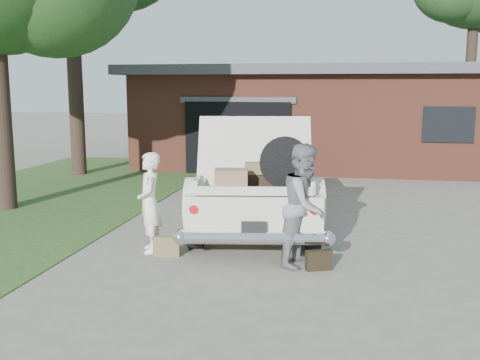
# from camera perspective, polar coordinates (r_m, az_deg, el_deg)

# --- Properties ---
(ground) EXTENTS (90.00, 90.00, 0.00)m
(ground) POSITION_cam_1_polar(r_m,az_deg,el_deg) (9.09, -0.72, -7.47)
(ground) COLOR gray
(ground) RESTS_ON ground
(grass_strip) EXTENTS (6.00, 16.00, 0.02)m
(grass_strip) POSITION_cam_1_polar(r_m,az_deg,el_deg) (13.87, -20.91, -2.12)
(grass_strip) COLOR #2D4C1E
(grass_strip) RESTS_ON ground
(house) EXTENTS (12.80, 7.80, 3.30)m
(house) POSITION_cam_1_polar(r_m,az_deg,el_deg) (20.03, 8.74, 6.58)
(house) COLOR brown
(house) RESTS_ON ground
(sedan) EXTENTS (3.00, 5.88, 2.16)m
(sedan) POSITION_cam_1_polar(r_m,az_deg,el_deg) (10.94, 1.56, -0.13)
(sedan) COLOR beige
(sedan) RESTS_ON ground
(woman_left) EXTENTS (0.58, 0.69, 1.62)m
(woman_left) POSITION_cam_1_polar(r_m,az_deg,el_deg) (9.13, -9.17, -2.28)
(woman_left) COLOR white
(woman_left) RESTS_ON ground
(woman_right) EXTENTS (0.96, 1.08, 1.83)m
(woman_right) POSITION_cam_1_polar(r_m,az_deg,el_deg) (8.38, 6.63, -2.54)
(woman_right) COLOR gray
(woman_right) RESTS_ON ground
(suitcase_left) EXTENTS (0.43, 0.19, 0.32)m
(suitcase_left) POSITION_cam_1_polar(r_m,az_deg,el_deg) (8.98, -7.47, -6.69)
(suitcase_left) COLOR olive
(suitcase_left) RESTS_ON ground
(suitcase_right) EXTENTS (0.40, 0.26, 0.30)m
(suitcase_right) POSITION_cam_1_polar(r_m,az_deg,el_deg) (8.34, 8.00, -8.08)
(suitcase_right) COLOR black
(suitcase_right) RESTS_ON ground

